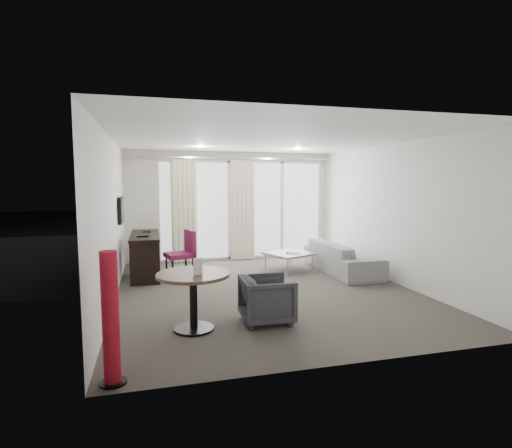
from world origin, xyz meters
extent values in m
cube|color=#443F38|center=(0.00, 0.00, 0.00)|extent=(5.00, 6.00, 0.00)
cube|color=white|center=(0.00, 0.00, 2.60)|extent=(5.00, 6.00, 0.00)
cube|color=silver|center=(-2.50, 0.00, 1.30)|extent=(0.00, 6.00, 2.60)
cube|color=silver|center=(2.50, 0.00, 1.30)|extent=(0.00, 6.00, 2.60)
cube|color=silver|center=(0.00, -3.00, 1.30)|extent=(5.00, 0.00, 2.60)
cylinder|color=#FFE0B2|center=(-0.90, 1.60, 2.59)|extent=(0.12, 0.12, 0.02)
cylinder|color=#FFE0B2|center=(1.20, 1.60, 2.59)|extent=(0.12, 0.12, 0.02)
cylinder|color=maroon|center=(-2.29, -2.80, 0.63)|extent=(0.31, 0.31, 1.26)
imported|color=#2E2E34|center=(-0.42, -1.57, 0.31)|extent=(0.71, 0.69, 0.62)
imported|color=gray|center=(1.94, 0.90, 0.32)|extent=(0.84, 2.16, 0.63)
cube|color=#4D4D50|center=(0.30, 4.50, -0.06)|extent=(5.60, 3.00, 0.12)
camera|label=1|loc=(-1.90, -6.59, 1.88)|focal=28.00mm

